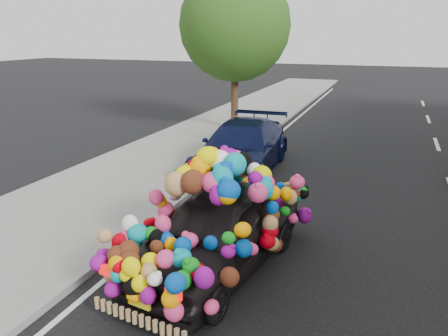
{
  "coord_description": "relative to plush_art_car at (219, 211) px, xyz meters",
  "views": [
    {
      "loc": [
        1.94,
        -6.62,
        3.74
      ],
      "look_at": [
        -1.0,
        1.03,
        1.2
      ],
      "focal_mm": 35.0,
      "sensor_mm": 36.0,
      "label": 1
    }
  ],
  "objects": [
    {
      "name": "tree_near_sidewalk",
      "position": [
        -3.33,
        10.08,
        3.01
      ],
      "size": [
        4.2,
        4.2,
        6.13
      ],
      "color": "#332114",
      "rests_on": "ground"
    },
    {
      "name": "kerb",
      "position": [
        -1.88,
        0.58,
        -0.95
      ],
      "size": [
        0.15,
        60.0,
        0.13
      ],
      "primitive_type": "cube",
      "color": "gray",
      "rests_on": "ground"
    },
    {
      "name": "ground",
      "position": [
        0.47,
        0.58,
        -1.01
      ],
      "size": [
        100.0,
        100.0,
        0.0
      ],
      "primitive_type": "plane",
      "color": "black",
      "rests_on": "ground"
    },
    {
      "name": "plush_art_car",
      "position": [
        0.0,
        0.0,
        0.0
      ],
      "size": [
        2.55,
        4.38,
        1.99
      ],
      "rotation": [
        0.0,
        0.0,
        -0.15
      ],
      "color": "black",
      "rests_on": "ground"
    },
    {
      "name": "navy_sedan",
      "position": [
        -1.33,
        5.08,
        -0.31
      ],
      "size": [
        2.21,
        4.93,
        1.4
      ],
      "primitive_type": "imported",
      "rotation": [
        0.0,
        0.0,
        0.05
      ],
      "color": "#090F32",
      "rests_on": "ground"
    },
    {
      "name": "sidewalk",
      "position": [
        -3.83,
        0.58,
        -0.95
      ],
      "size": [
        4.0,
        60.0,
        0.12
      ],
      "primitive_type": "cube",
      "color": "gray",
      "rests_on": "ground"
    }
  ]
}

